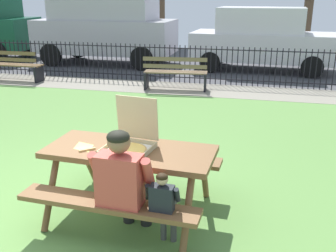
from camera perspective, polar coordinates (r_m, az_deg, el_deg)
The scene contains 13 objects.
ground at distance 5.84m, azimuth -10.84°, elevation -5.17°, with size 28.00×11.01×0.02m, color #629247.
cobblestone_walkway at distance 10.18m, azimuth 0.13°, elevation 5.58°, with size 28.00×1.40×0.01m, color gray.
street_asphalt at distance 14.26m, azimuth 4.10°, elevation 9.36°, with size 28.00×7.06×0.01m, color #424247.
picnic_table_foreground at distance 4.22m, azimuth -5.59°, elevation -5.54°, with size 1.87×1.56×0.79m.
pizza_box_open at distance 4.12m, azimuth -5.52°, elevation -2.08°, with size 0.54×0.57×0.53m.
pizza_slice_on_table at distance 4.27m, azimuth -12.19°, elevation -3.02°, with size 0.30×0.30×0.02m.
adult_at_table at distance 3.73m, azimuth -6.49°, elevation -7.99°, with size 0.62×0.60×1.19m.
child_at_table at distance 3.66m, azimuth -0.58°, elevation -11.17°, with size 0.32×0.31×0.83m.
iron_fence_streetside at distance 10.75m, azimuth 1.00°, elevation 9.15°, with size 18.73×0.03×1.03m.
park_bench_left at distance 11.80m, azimuth -21.74°, elevation 8.18°, with size 1.60×0.46×0.85m.
park_bench_center at distance 9.92m, azimuth 1.09°, elevation 7.70°, with size 1.63×0.61×0.85m.
parked_car_center at distance 13.85m, azimuth -9.21°, elevation 14.37°, with size 4.72×2.11×2.46m.
parked_car_right at distance 12.84m, azimuth 13.66°, elevation 12.40°, with size 4.50×2.12×1.94m.
Camera 1 is at (2.28, -3.33, 2.34)m, focal length 41.51 mm.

